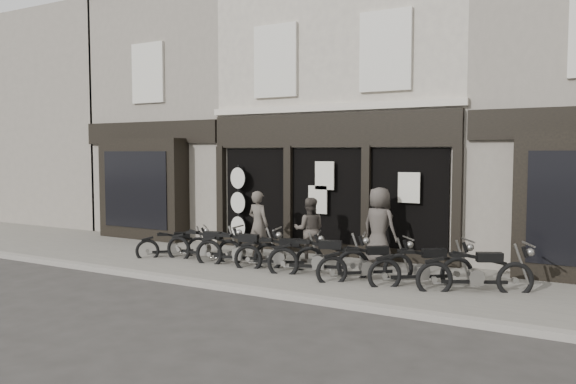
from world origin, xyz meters
The scene contains 18 objects.
ground_plane centered at (0.00, 0.00, 0.00)m, with size 90.00×90.00×0.00m, color #2D2B28.
pavement centered at (0.00, 0.90, 0.06)m, with size 30.00×4.20×0.12m, color #615C55.
kerb centered at (0.00, -1.25, 0.07)m, with size 30.00×0.25×0.13m, color gray.
central_building centered at (0.00, 5.95, 4.08)m, with size 7.30×6.22×8.34m.
neighbour_left centered at (-6.35, 5.90, 4.04)m, with size 5.60×6.73×8.34m.
filler_left centered at (-14.50, 6.00, 4.10)m, with size 11.00×6.00×8.20m, color gray.
motorcycle_0 centered at (-3.36, 0.64, 0.37)m, with size 1.50×1.52×0.92m.
motorcycle_1 centered at (-2.33, 0.63, 0.42)m, with size 2.19×0.60×1.05m.
motorcycle_2 centered at (-1.19, 0.51, 0.43)m, with size 2.23×0.79×1.08m.
motorcycle_3 centered at (-0.10, 0.61, 0.41)m, with size 2.06×1.02×1.03m.
motorcycle_4 centered at (1.00, 0.47, 0.44)m, with size 2.24×1.01×1.11m.
motorcycle_5 centered at (2.11, 0.51, 0.41)m, with size 1.81×1.58×1.04m.
motorcycle_6 centered at (3.28, 0.63, 0.43)m, with size 1.95×1.52×1.07m.
motorcycle_7 centered at (4.35, 0.65, 0.44)m, with size 2.12×1.29×1.10m.
man_left centered at (-1.31, 1.56, 0.99)m, with size 0.64×0.42×1.75m, color #4E4740.
man_centre centered at (0.07, 1.79, 0.93)m, with size 0.79×0.61×1.62m, color #443D36.
man_right centered at (1.75, 2.22, 1.07)m, with size 0.93×0.61×1.91m, color #423C37.
advert_sign_post centered at (-2.72, 2.72, 1.22)m, with size 0.60×0.39×2.51m.
Camera 1 is at (6.46, -10.64, 2.85)m, focal length 35.00 mm.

